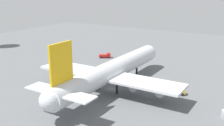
{
  "coord_description": "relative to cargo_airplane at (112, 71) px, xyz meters",
  "views": [
    {
      "loc": [
        -70.41,
        -43.33,
        32.19
      ],
      "look_at": [
        0.0,
        0.0,
        8.69
      ],
      "focal_mm": 43.61,
      "sensor_mm": 36.0,
      "label": 1
    }
  ],
  "objects": [
    {
      "name": "cargo_loader",
      "position": [
        32.27,
        23.29,
        -5.06
      ],
      "size": [
        4.54,
        5.57,
        2.22
      ],
      "color": "#B21E19",
      "rests_on": "ground_plane"
    },
    {
      "name": "cargo_airplane",
      "position": [
        0.0,
        0.0,
        0.0
      ],
      "size": [
        61.19,
        48.34,
        19.32
      ],
      "color": "silver",
      "rests_on": "ground_plane"
    },
    {
      "name": "fuel_truck",
      "position": [
        6.88,
        -19.91,
        -5.02
      ],
      "size": [
        3.06,
        4.23,
        2.07
      ],
      "color": "#333338",
      "rests_on": "ground_plane"
    },
    {
      "name": "safety_cone_nose",
      "position": [
        27.72,
        -1.64,
        -5.81
      ],
      "size": [
        0.45,
        0.45,
        0.65
      ],
      "primitive_type": "cone",
      "color": "orange",
      "rests_on": "ground_plane"
    },
    {
      "name": "ground_plane",
      "position": [
        0.19,
        0.0,
        -6.14
      ],
      "size": [
        244.76,
        244.76,
        0.0
      ],
      "primitive_type": "plane",
      "color": "slate"
    }
  ]
}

